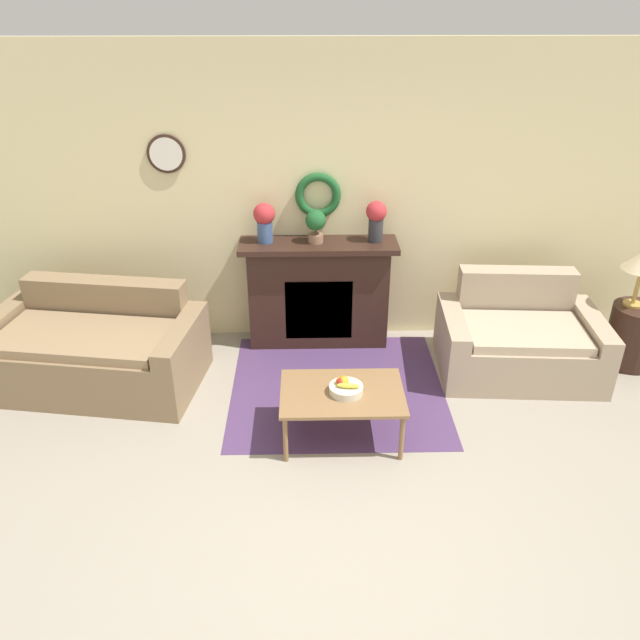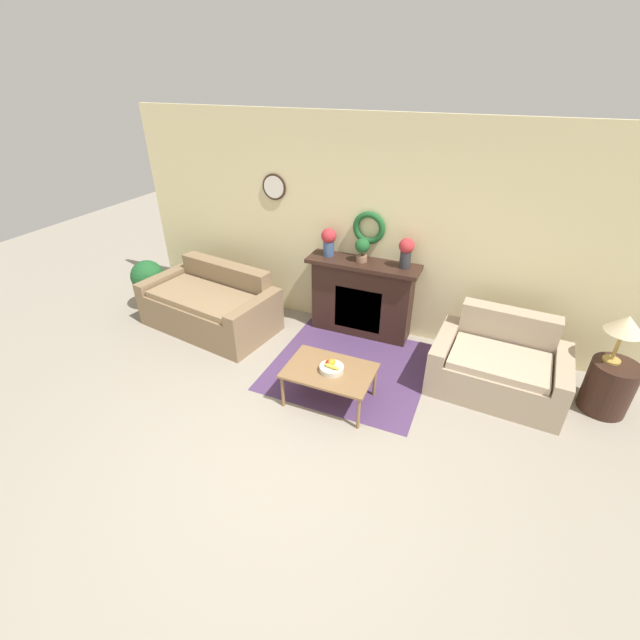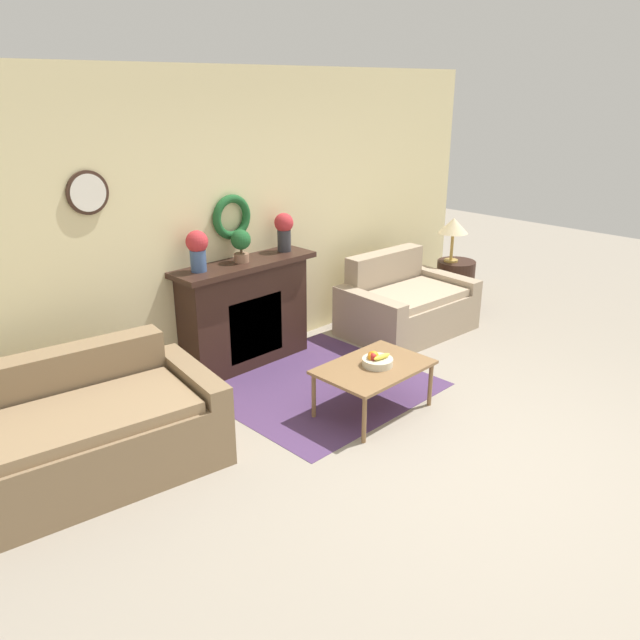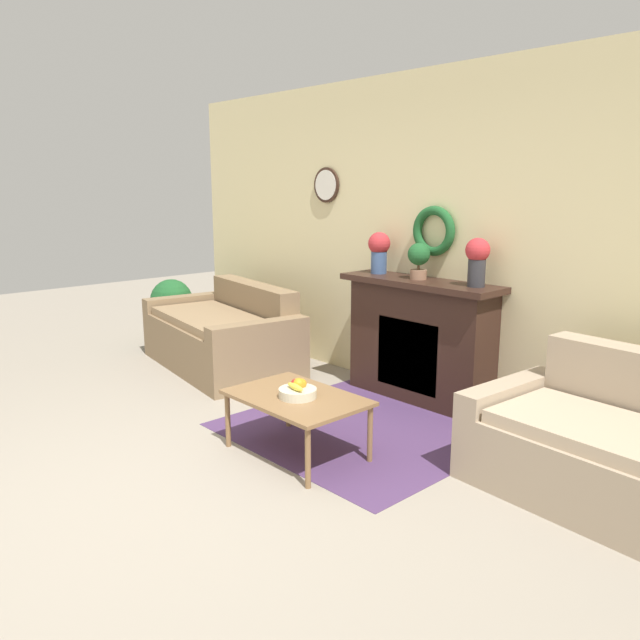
% 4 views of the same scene
% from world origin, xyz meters
% --- Properties ---
extents(ground_plane, '(16.00, 16.00, 0.00)m').
position_xyz_m(ground_plane, '(0.00, 0.00, 0.00)').
color(ground_plane, gray).
extents(floor_rug, '(1.80, 1.72, 0.01)m').
position_xyz_m(floor_rug, '(0.07, 1.68, 0.00)').
color(floor_rug, '#4C335B').
rests_on(floor_rug, ground_plane).
extents(wall_back, '(6.80, 0.14, 2.70)m').
position_xyz_m(wall_back, '(-0.00, 2.70, 1.35)').
color(wall_back, beige).
rests_on(wall_back, ground_plane).
extents(fireplace, '(1.43, 0.41, 1.02)m').
position_xyz_m(fireplace, '(-0.07, 2.49, 0.52)').
color(fireplace, '#331E16').
rests_on(fireplace, ground_plane).
extents(couch_left, '(1.90, 1.22, 0.81)m').
position_xyz_m(couch_left, '(-2.00, 1.84, 0.31)').
color(couch_left, '#846B4C').
rests_on(couch_left, ground_plane).
extents(loveseat_right, '(1.42, 1.01, 0.83)m').
position_xyz_m(loveseat_right, '(1.69, 1.96, 0.29)').
color(loveseat_right, tan).
rests_on(loveseat_right, ground_plane).
extents(coffee_table, '(0.91, 0.62, 0.41)m').
position_xyz_m(coffee_table, '(0.07, 1.02, 0.37)').
color(coffee_table, olive).
rests_on(coffee_table, ground_plane).
extents(fruit_bowl, '(0.25, 0.25, 0.12)m').
position_xyz_m(fruit_bowl, '(0.09, 1.01, 0.46)').
color(fruit_bowl, beige).
rests_on(fruit_bowl, coffee_table).
extents(side_table_by_loveseat, '(0.45, 0.45, 0.57)m').
position_xyz_m(side_table_by_loveseat, '(2.75, 2.03, 0.28)').
color(side_table_by_loveseat, '#331E16').
rests_on(side_table_by_loveseat, ground_plane).
extents(table_lamp, '(0.35, 0.35, 0.52)m').
position_xyz_m(table_lamp, '(2.69, 2.08, 0.98)').
color(table_lamp, '#B28E42').
rests_on(table_lamp, side_table_by_loveseat).
extents(vase_on_mantel_left, '(0.19, 0.19, 0.36)m').
position_xyz_m(vase_on_mantel_left, '(-0.55, 2.50, 1.23)').
color(vase_on_mantel_left, '#3D5684').
rests_on(vase_on_mantel_left, fireplace).
extents(vase_on_mantel_right, '(0.18, 0.18, 0.37)m').
position_xyz_m(vase_on_mantel_right, '(0.44, 2.50, 1.24)').
color(vase_on_mantel_right, '#2D2D33').
rests_on(vase_on_mantel_right, fireplace).
extents(potted_plant_on_mantel, '(0.18, 0.18, 0.30)m').
position_xyz_m(potted_plant_on_mantel, '(-0.10, 2.48, 1.20)').
color(potted_plant_on_mantel, '#8E664C').
rests_on(potted_plant_on_mantel, fireplace).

